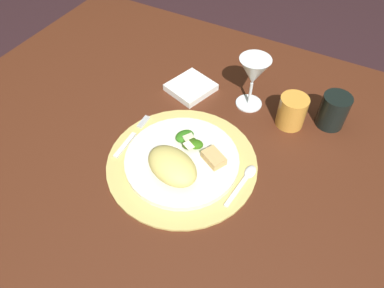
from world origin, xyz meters
TOP-DOWN VIEW (x-y plane):
  - ground_plane at (0.00, 0.00)m, footprint 6.00×6.00m
  - dining_table at (0.00, 0.00)m, footprint 1.33×1.09m
  - placemat at (0.06, -0.06)m, footprint 0.36×0.36m
  - dinner_plate at (0.06, -0.06)m, footprint 0.27×0.27m
  - pasta_serving at (0.06, -0.10)m, footprint 0.15×0.12m
  - salad_greens at (0.05, -0.01)m, footprint 0.08×0.07m
  - bread_piece at (0.12, -0.03)m, footprint 0.07×0.06m
  - fork at (-0.10, -0.05)m, footprint 0.02×0.15m
  - spoon at (0.21, -0.03)m, footprint 0.03×0.13m
  - napkin at (-0.06, 0.19)m, footprint 0.14×0.14m
  - wine_glass at (0.11, 0.21)m, footprint 0.08×0.08m
  - amber_tumbler at (0.24, 0.20)m, footprint 0.07×0.07m
  - dark_tumbler at (0.33, 0.24)m, footprint 0.07×0.07m

SIDE VIEW (x-z plane):
  - ground_plane at x=0.00m, z-range 0.00..0.00m
  - dining_table at x=0.00m, z-range 0.25..0.97m
  - placemat at x=0.06m, z-range 0.73..0.73m
  - fork at x=-0.10m, z-range 0.73..0.74m
  - spoon at x=0.21m, z-range 0.73..0.74m
  - napkin at x=-0.06m, z-range 0.73..0.75m
  - dinner_plate at x=0.06m, z-range 0.73..0.75m
  - salad_greens at x=0.05m, z-range 0.74..0.77m
  - bread_piece at x=0.12m, z-range 0.75..0.77m
  - amber_tumbler at x=0.24m, z-range 0.73..0.81m
  - dark_tumbler at x=0.33m, z-range 0.73..0.82m
  - pasta_serving at x=0.06m, z-range 0.75..0.80m
  - wine_glass at x=0.11m, z-range 0.76..0.91m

